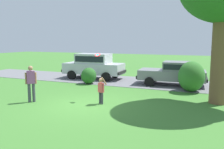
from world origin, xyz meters
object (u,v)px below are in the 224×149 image
object	(u,v)px
frisbee	(98,55)
adult_onlooker	(31,82)
child_thrower	(101,89)
parked_sedan	(173,72)
parked_suv	(94,65)

from	to	relation	value
frisbee	adult_onlooker	distance (m)	3.40
child_thrower	frisbee	size ratio (longest dim) A/B	4.55
frisbee	child_thrower	bearing A→B (deg)	-52.71
parked_sedan	adult_onlooker	xyz separation A→B (m)	(-5.50, -7.08, 0.13)
child_thrower	frisbee	distance (m)	1.70
parked_suv	child_thrower	bearing A→B (deg)	-59.95
parked_suv	adult_onlooker	xyz separation A→B (m)	(0.55, -7.47, -0.09)
parked_sedan	child_thrower	bearing A→B (deg)	-110.68
child_thrower	adult_onlooker	distance (m)	3.36
parked_suv	child_thrower	distance (m)	7.49
parked_sedan	frisbee	xyz separation A→B (m)	(-2.77, -5.47, 1.38)
parked_suv	child_thrower	size ratio (longest dim) A/B	3.71
parked_sedan	frisbee	distance (m)	6.29
frisbee	adult_onlooker	size ratio (longest dim) A/B	0.16
child_thrower	adult_onlooker	xyz separation A→B (m)	(-3.20, -0.99, 0.27)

